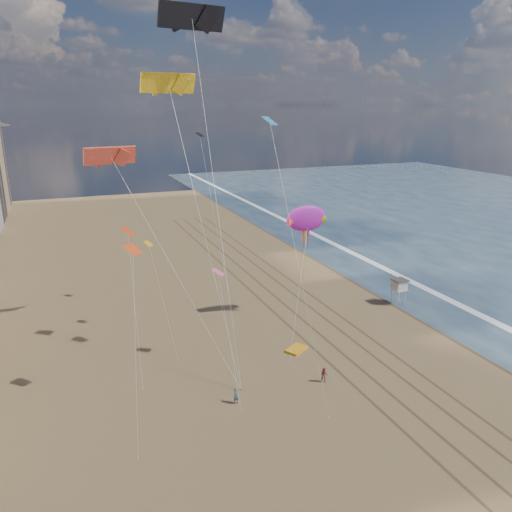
{
  "coord_description": "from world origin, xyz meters",
  "views": [
    {
      "loc": [
        -25.72,
        -24.48,
        25.97
      ],
      "look_at": [
        -5.59,
        26.0,
        9.5
      ],
      "focal_mm": 35.0,
      "sensor_mm": 36.0,
      "label": 1
    }
  ],
  "objects_px": {
    "show_kite": "(306,219)",
    "grounded_kite": "(296,349)",
    "lifeguard_stand": "(399,285)",
    "kite_flyer_a": "(236,396)",
    "kite_flyer_b": "(324,375)"
  },
  "relations": [
    {
      "from": "show_kite",
      "to": "grounded_kite",
      "type": "bearing_deg",
      "value": -121.75
    },
    {
      "from": "lifeguard_stand",
      "to": "grounded_kite",
      "type": "distance_m",
      "value": 20.33
    },
    {
      "from": "kite_flyer_a",
      "to": "kite_flyer_b",
      "type": "bearing_deg",
      "value": -4.88
    },
    {
      "from": "kite_flyer_a",
      "to": "grounded_kite",
      "type": "bearing_deg",
      "value": 30.79
    },
    {
      "from": "lifeguard_stand",
      "to": "grounded_kite",
      "type": "xyz_separation_m",
      "value": [
        -18.89,
        -7.09,
        -2.55
      ]
    },
    {
      "from": "lifeguard_stand",
      "to": "kite_flyer_a",
      "type": "distance_m",
      "value": 31.89
    },
    {
      "from": "grounded_kite",
      "to": "show_kite",
      "type": "height_order",
      "value": "show_kite"
    },
    {
      "from": "lifeguard_stand",
      "to": "kite_flyer_a",
      "type": "relative_size",
      "value": 2.23
    },
    {
      "from": "grounded_kite",
      "to": "kite_flyer_b",
      "type": "bearing_deg",
      "value": -125.34
    },
    {
      "from": "kite_flyer_a",
      "to": "kite_flyer_b",
      "type": "relative_size",
      "value": 0.98
    },
    {
      "from": "show_kite",
      "to": "kite_flyer_b",
      "type": "height_order",
      "value": "show_kite"
    },
    {
      "from": "show_kite",
      "to": "kite_flyer_b",
      "type": "bearing_deg",
      "value": -109.77
    },
    {
      "from": "lifeguard_stand",
      "to": "kite_flyer_b",
      "type": "distance_m",
      "value": 23.95
    },
    {
      "from": "grounded_kite",
      "to": "kite_flyer_a",
      "type": "distance_m",
      "value": 11.97
    },
    {
      "from": "kite_flyer_b",
      "to": "lifeguard_stand",
      "type": "bearing_deg",
      "value": 69.9
    }
  ]
}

